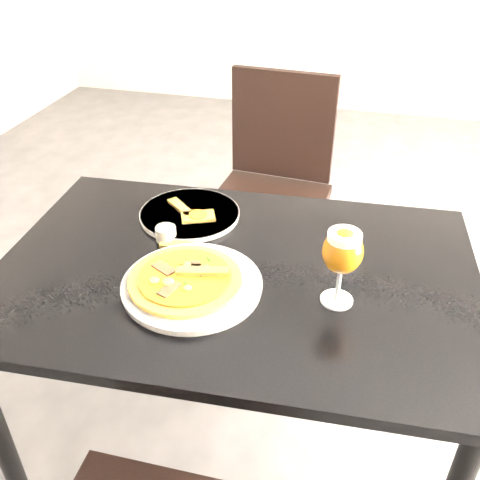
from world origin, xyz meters
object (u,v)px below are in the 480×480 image
(chair_far, at_px, (272,186))
(pizza, at_px, (185,278))
(beer_glass, at_px, (343,252))
(dining_table, at_px, (235,296))

(chair_far, distance_m, pizza, 1.00)
(chair_far, height_order, beer_glass, chair_far)
(beer_glass, bearing_deg, dining_table, 166.04)
(pizza, xyz_separation_m, beer_glass, (0.35, 0.04, 0.11))
(chair_far, xyz_separation_m, pizza, (-0.02, -0.97, 0.25))
(dining_table, distance_m, pizza, 0.18)
(dining_table, height_order, chair_far, chair_far)
(dining_table, bearing_deg, beer_glass, -17.28)
(dining_table, relative_size, chair_far, 1.29)
(pizza, relative_size, beer_glass, 1.41)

